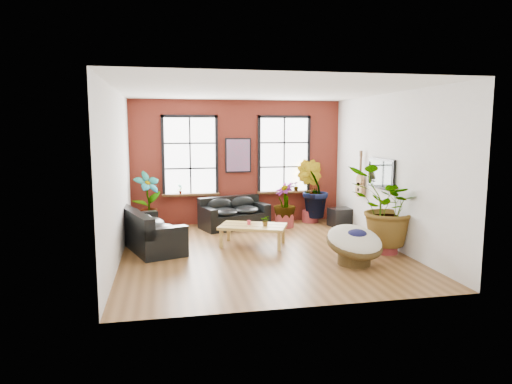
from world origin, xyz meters
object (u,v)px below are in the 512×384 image
sofa_left (148,231)px  sofa_back (234,214)px  papasan_chair (355,243)px  coffee_table (253,227)px

sofa_left → sofa_back: bearing=-69.2°
papasan_chair → sofa_left: bearing=141.9°
sofa_back → papasan_chair: (1.85, -3.92, 0.06)m
coffee_table → papasan_chair: size_ratio=1.28×
coffee_table → papasan_chair: (1.71, -1.86, 0.01)m
sofa_left → papasan_chair: bearing=-135.8°
sofa_left → coffee_table: size_ratio=1.41×
sofa_back → coffee_table: sofa_back is taller
papasan_chair → sofa_back: bearing=104.2°
sofa_left → papasan_chair: (4.08, -2.07, 0.03)m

